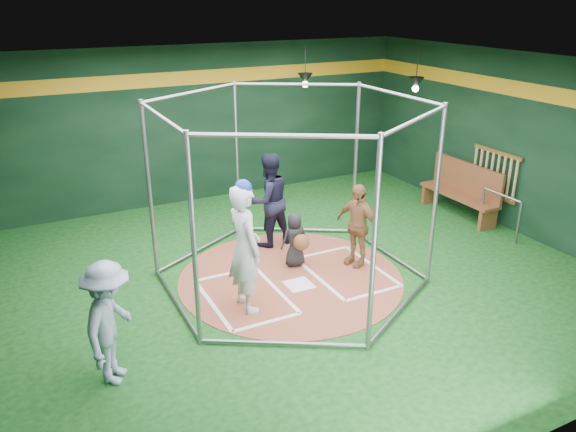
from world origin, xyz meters
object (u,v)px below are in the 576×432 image
batter_figure (245,247)px  umpire (268,200)px  dugout_bench (462,189)px  visitor_leopard (357,225)px

batter_figure → umpire: bearing=56.4°
dugout_bench → batter_figure: bearing=-165.3°
umpire → dugout_bench: (4.39, -0.46, -0.32)m
visitor_leopard → umpire: 1.79m
visitor_leopard → umpire: umpire is taller
batter_figure → visitor_leopard: size_ratio=1.38×
visitor_leopard → umpire: bearing=-163.7°
visitor_leopard → umpire: (-1.02, 1.46, 0.15)m
batter_figure → umpire: 2.35m
batter_figure → visitor_leopard: (2.31, 0.49, -0.27)m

